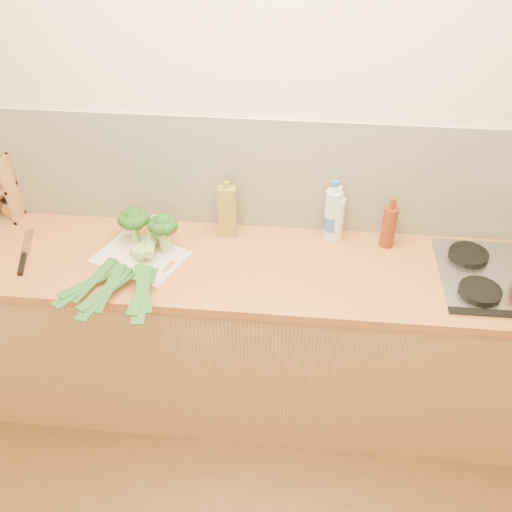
{
  "coord_description": "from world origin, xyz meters",
  "views": [
    {
      "loc": [
        0.14,
        -0.72,
        2.46
      ],
      "look_at": [
        -0.04,
        1.1,
        1.02
      ],
      "focal_mm": 40.0,
      "sensor_mm": 36.0,
      "label": 1
    }
  ],
  "objects": [
    {
      "name": "leek_front",
      "position": [
        -0.58,
        1.17,
        0.93
      ],
      "size": [
        0.39,
        0.62,
        0.04
      ],
      "rotation": [
        0.0,
        0.0,
        -0.53
      ],
      "color": "white",
      "rests_on": "chopping_board"
    },
    {
      "name": "room_shell",
      "position": [
        0.0,
        1.49,
        1.17
      ],
      "size": [
        3.5,
        3.5,
        3.5
      ],
      "color": "beige",
      "rests_on": "ground"
    },
    {
      "name": "broccoli_left",
      "position": [
        -0.6,
        1.29,
        1.03
      ],
      "size": [
        0.14,
        0.14,
        0.18
      ],
      "color": "#9AB66A",
      "rests_on": "chopping_board"
    },
    {
      "name": "chopping_board",
      "position": [
        -0.56,
        1.19,
        0.91
      ],
      "size": [
        0.45,
        0.39,
        0.01
      ],
      "primitive_type": "cube",
      "rotation": [
        0.0,
        0.0,
        -0.39
      ],
      "color": "beige",
      "rests_on": "counter"
    },
    {
      "name": "broccoli_right",
      "position": [
        -0.46,
        1.24,
        1.04
      ],
      "size": [
        0.13,
        0.13,
        0.19
      ],
      "color": "#9AB66A",
      "rests_on": "chopping_board"
    },
    {
      "name": "glass_bottle",
      "position": [
        0.29,
        1.42,
        1.01
      ],
      "size": [
        0.07,
        0.07,
        0.27
      ],
      "color": "silver",
      "rests_on": "counter"
    },
    {
      "name": "leek_back",
      "position": [
        -0.5,
        1.13,
        0.97
      ],
      "size": [
        0.16,
        0.69,
        0.04
      ],
      "rotation": [
        0.0,
        0.0,
        0.15
      ],
      "color": "white",
      "rests_on": "chopping_board"
    },
    {
      "name": "gas_hob",
      "position": [
        1.02,
        1.2,
        0.91
      ],
      "size": [
        0.58,
        0.5,
        0.04
      ],
      "color": "silver",
      "rests_on": "counter"
    },
    {
      "name": "water_bottle",
      "position": [
        0.27,
        1.43,
        1.02
      ],
      "size": [
        0.08,
        0.08,
        0.28
      ],
      "color": "silver",
      "rests_on": "counter"
    },
    {
      "name": "leek_mid",
      "position": [
        -0.54,
        1.14,
        0.95
      ],
      "size": [
        0.26,
        0.69,
        0.04
      ],
      "rotation": [
        0.0,
        0.0,
        -0.29
      ],
      "color": "white",
      "rests_on": "chopping_board"
    },
    {
      "name": "oil_tin",
      "position": [
        -0.2,
        1.4,
        1.03
      ],
      "size": [
        0.08,
        0.05,
        0.28
      ],
      "color": "olive",
      "rests_on": "counter"
    },
    {
      "name": "chefs_knife",
      "position": [
        -1.06,
        1.12,
        0.91
      ],
      "size": [
        0.13,
        0.33,
        0.02
      ],
      "rotation": [
        0.0,
        0.0,
        0.29
      ],
      "color": "silver",
      "rests_on": "counter"
    },
    {
      "name": "amber_bottle",
      "position": [
        0.52,
        1.39,
        1.0
      ],
      "size": [
        0.06,
        0.06,
        0.25
      ],
      "color": "#632712",
      "rests_on": "counter"
    },
    {
      "name": "counter",
      "position": [
        0.0,
        1.2,
        0.45
      ],
      "size": [
        3.2,
        0.62,
        0.9
      ],
      "color": "tan",
      "rests_on": "ground"
    }
  ]
}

